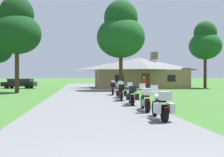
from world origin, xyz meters
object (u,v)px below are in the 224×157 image
object	(u,v)px
motorcycle_white_fourth_in_row	(121,92)
motorcycle_white_fifth_in_row	(120,91)
bystander_red_shirt_near_lodge	(144,83)
tree_right_of_lodge	(205,42)
motorcycle_white_nearest_to_camera	(161,106)
motorcycle_silver_third_in_row	(132,95)
motorcycle_blue_farthest_in_row	(113,89)
tree_by_lodge_front	(121,32)
parked_black_suv_far_left	(20,83)
tree_left_near	(17,28)
motorcycle_yellow_second_in_row	(146,99)

from	to	relation	value
motorcycle_white_fourth_in_row	motorcycle_white_fifth_in_row	distance (m)	2.41
bystander_red_shirt_near_lodge	tree_right_of_lodge	bearing A→B (deg)	66.37
motorcycle_white_nearest_to_camera	motorcycle_white_fourth_in_row	xyz separation A→B (m)	(-0.21, 8.45, 0.00)
motorcycle_silver_third_in_row	bystander_red_shirt_near_lodge	bearing A→B (deg)	78.44
motorcycle_blue_farthest_in_row	tree_by_lodge_front	bearing A→B (deg)	85.17
motorcycle_white_nearest_to_camera	tree_by_lodge_front	bearing A→B (deg)	86.99
motorcycle_blue_farthest_in_row	parked_black_suv_far_left	world-z (taller)	parked_black_suv_far_left
motorcycle_silver_third_in_row	parked_black_suv_far_left	distance (m)	26.38
motorcycle_silver_third_in_row	motorcycle_white_fifth_in_row	distance (m)	5.37
tree_left_near	motorcycle_white_nearest_to_camera	bearing A→B (deg)	-63.47
motorcycle_blue_farthest_in_row	tree_by_lodge_front	world-z (taller)	tree_by_lodge_front
tree_left_near	motorcycle_yellow_second_in_row	bearing A→B (deg)	-59.68
motorcycle_white_nearest_to_camera	tree_by_lodge_front	world-z (taller)	tree_by_lodge_front
motorcycle_yellow_second_in_row	motorcycle_white_fourth_in_row	distance (m)	5.74
motorcycle_white_fifth_in_row	bystander_red_shirt_near_lodge	xyz separation A→B (m)	(3.88, 8.12, 0.34)
motorcycle_white_nearest_to_camera	motorcycle_yellow_second_in_row	world-z (taller)	same
motorcycle_white_nearest_to_camera	tree_left_near	xyz separation A→B (m)	(-9.66, 19.36, 6.20)
motorcycle_white_fifth_in_row	tree_right_of_lodge	size ratio (longest dim) A/B	0.21
motorcycle_white_nearest_to_camera	tree_right_of_lodge	xyz separation A→B (m)	(15.10, 27.41, 6.09)
motorcycle_white_nearest_to_camera	parked_black_suv_far_left	distance (m)	31.43
motorcycle_white_fifth_in_row	tree_left_near	distance (m)	14.33
motorcycle_silver_third_in_row	tree_right_of_lodge	xyz separation A→B (m)	(15.17, 21.94, 6.09)
motorcycle_white_fourth_in_row	bystander_red_shirt_near_lodge	size ratio (longest dim) A/B	1.23
bystander_red_shirt_near_lodge	parked_black_suv_far_left	world-z (taller)	bystander_red_shirt_near_lodge
motorcycle_white_fourth_in_row	tree_right_of_lodge	world-z (taller)	tree_right_of_lodge
motorcycle_yellow_second_in_row	motorcycle_white_fifth_in_row	distance (m)	8.13
motorcycle_silver_third_in_row	motorcycle_blue_farthest_in_row	xyz separation A→B (m)	(-0.05, 8.50, 0.01)
motorcycle_silver_third_in_row	motorcycle_white_fifth_in_row	size ratio (longest dim) A/B	1.00
tree_left_near	parked_black_suv_far_left	xyz separation A→B (m)	(-1.86, 9.88, -6.03)
motorcycle_blue_farthest_in_row	tree_right_of_lodge	size ratio (longest dim) A/B	0.21
motorcycle_white_nearest_to_camera	motorcycle_silver_third_in_row	world-z (taller)	same
motorcycle_white_nearest_to_camera	motorcycle_yellow_second_in_row	size ratio (longest dim) A/B	1.00
motorcycle_white_fourth_in_row	bystander_red_shirt_near_lodge	xyz separation A→B (m)	(4.13, 10.51, 0.34)
motorcycle_yellow_second_in_row	motorcycle_silver_third_in_row	distance (m)	2.76
motorcycle_white_fourth_in_row	parked_black_suv_far_left	size ratio (longest dim) A/B	0.43
tree_by_lodge_front	motorcycle_blue_farthest_in_row	bearing A→B (deg)	-103.39
motorcycle_white_nearest_to_camera	motorcycle_silver_third_in_row	size ratio (longest dim) A/B	1.00
motorcycle_white_fifth_in_row	motorcycle_silver_third_in_row	bearing A→B (deg)	-82.33
tree_by_lodge_front	tree_left_near	world-z (taller)	tree_by_lodge_front
motorcycle_yellow_second_in_row	tree_right_of_lodge	xyz separation A→B (m)	(15.03, 24.70, 6.08)
tree_right_of_lodge	motorcycle_silver_third_in_row	bearing A→B (deg)	-124.66
motorcycle_white_fourth_in_row	tree_by_lodge_front	world-z (taller)	tree_by_lodge_front
motorcycle_white_fourth_in_row	motorcycle_white_nearest_to_camera	bearing A→B (deg)	-80.41
motorcycle_white_fifth_in_row	bystander_red_shirt_near_lodge	bearing A→B (deg)	73.32
tree_by_lodge_front	motorcycle_yellow_second_in_row	bearing A→B (deg)	-95.22
motorcycle_white_fifth_in_row	tree_left_near	world-z (taller)	tree_left_near
bystander_red_shirt_near_lodge	motorcycle_white_fourth_in_row	bearing A→B (deg)	-82.19
motorcycle_yellow_second_in_row	tree_right_of_lodge	world-z (taller)	tree_right_of_lodge
bystander_red_shirt_near_lodge	tree_left_near	size ratio (longest dim) A/B	0.17
motorcycle_white_fourth_in_row	motorcycle_white_fifth_in_row	world-z (taller)	same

